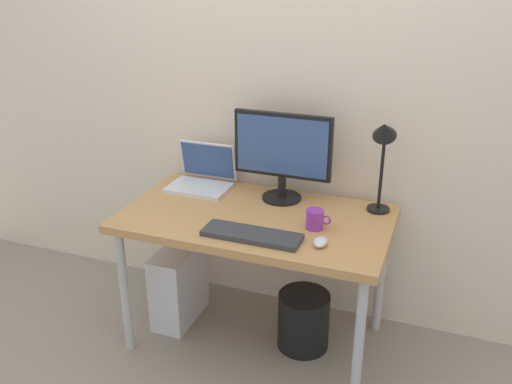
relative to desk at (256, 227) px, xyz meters
name	(u,v)px	position (x,y,z in m)	size (l,w,h in m)	color
ground_plane	(256,337)	(0.00, 0.00, -0.65)	(6.00, 6.00, 0.00)	gray
back_wall	(285,76)	(0.00, 0.42, 0.65)	(4.40, 0.04, 2.60)	beige
desk	(256,227)	(0.00, 0.00, 0.00)	(1.27, 0.72, 0.71)	#B7844C
monitor	(282,152)	(0.05, 0.23, 0.32)	(0.50, 0.20, 0.45)	black
laptop	(203,176)	(-0.40, 0.24, 0.12)	(0.32, 0.26, 0.23)	silver
desk_lamp	(383,145)	(0.54, 0.23, 0.41)	(0.11, 0.16, 0.48)	black
keyboard	(252,235)	(0.06, -0.22, 0.08)	(0.44, 0.14, 0.02)	#333338
mouse	(320,242)	(0.36, -0.19, 0.08)	(0.06, 0.09, 0.03)	silver
coffee_mug	(315,219)	(0.30, -0.04, 0.11)	(0.12, 0.08, 0.09)	purple
computer_tower	(179,284)	(-0.46, 0.03, -0.44)	(0.18, 0.36, 0.42)	silver
wastebasket	(303,320)	(0.25, 0.03, -0.50)	(0.26, 0.26, 0.30)	black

